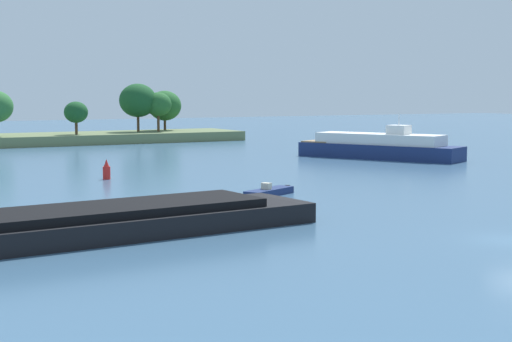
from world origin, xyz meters
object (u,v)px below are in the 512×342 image
(fishing_skiff, at_px, (269,192))
(channel_buoy_red, at_px, (107,171))
(white_riverboat, at_px, (379,147))
(cargo_barge, at_px, (26,227))

(fishing_skiff, xyz_separation_m, channel_buoy_red, (-7.53, 17.23, 0.52))
(fishing_skiff, xyz_separation_m, white_riverboat, (28.96, 23.14, 1.14))
(cargo_barge, bearing_deg, channel_buoy_red, 64.19)
(fishing_skiff, height_order, channel_buoy_red, channel_buoy_red)
(white_riverboat, xyz_separation_m, channel_buoy_red, (-36.50, -5.91, -0.62))
(white_riverboat, bearing_deg, channel_buoy_red, -170.80)
(white_riverboat, xyz_separation_m, cargo_barge, (-50.03, -33.90, -0.50))
(fishing_skiff, bearing_deg, channel_buoy_red, 113.62)
(fishing_skiff, distance_m, channel_buoy_red, 18.81)
(fishing_skiff, relative_size, white_riverboat, 0.25)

